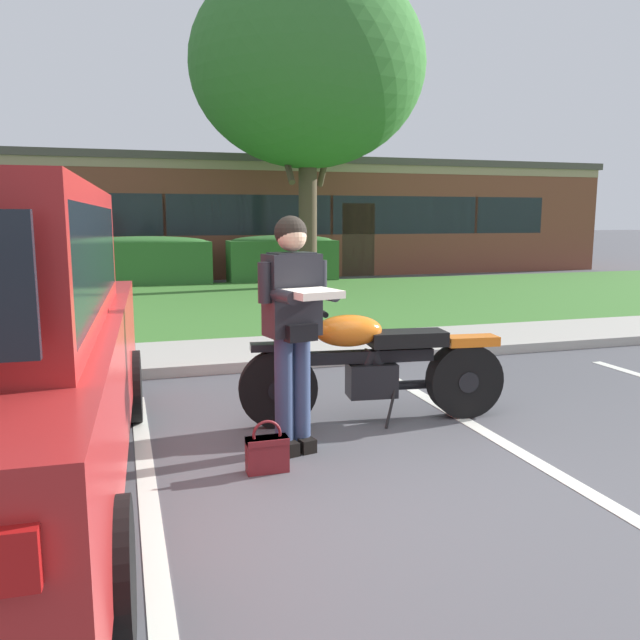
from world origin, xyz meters
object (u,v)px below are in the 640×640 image
object	(u,v)px
hedge_center_left	(282,258)
motorcycle	(384,365)
rider_person	(294,315)
shade_tree	(307,67)
handbag	(267,451)
hedge_left	(144,260)
brick_building	(156,217)

from	to	relation	value
hedge_center_left	motorcycle	bearing A→B (deg)	-99.45
rider_person	shade_tree	world-z (taller)	shade_tree
motorcycle	handbag	world-z (taller)	motorcycle
motorcycle	hedge_left	bearing A→B (deg)	97.84
handbag	brick_building	size ratio (longest dim) A/B	0.01
motorcycle	shade_tree	size ratio (longest dim) A/B	0.30
handbag	brick_building	distance (m)	18.41
hedge_center_left	brick_building	world-z (taller)	brick_building
handbag	hedge_center_left	bearing A→B (deg)	75.95
hedge_left	brick_building	distance (m)	6.07
hedge_left	hedge_center_left	world-z (taller)	same
hedge_left	brick_building	bearing A→B (deg)	84.12
motorcycle	hedge_center_left	xyz separation A→B (m)	(1.93, 11.60, 0.17)
hedge_center_left	brick_building	size ratio (longest dim) A/B	0.10
motorcycle	hedge_left	size ratio (longest dim) A/B	0.68
motorcycle	handbag	size ratio (longest dim) A/B	6.23
hedge_left	brick_building	xyz separation A→B (m)	(0.61, 5.95, 1.06)
handbag	brick_building	bearing A→B (deg)	89.42
rider_person	hedge_center_left	size ratio (longest dim) A/B	0.60
handbag	shade_tree	world-z (taller)	shade_tree
shade_tree	brick_building	xyz separation A→B (m)	(-3.13, 7.67, -3.38)
handbag	shade_tree	distance (m)	12.22
shade_tree	hedge_left	size ratio (longest dim) A/B	2.24
shade_tree	brick_building	world-z (taller)	shade_tree
shade_tree	hedge_center_left	size ratio (longest dim) A/B	2.59
handbag	brick_building	world-z (taller)	brick_building
motorcycle	shade_tree	distance (m)	11.11
motorcycle	hedge_center_left	bearing A→B (deg)	80.55
handbag	hedge_center_left	size ratio (longest dim) A/B	0.13
hedge_left	hedge_center_left	size ratio (longest dim) A/B	1.15
rider_person	shade_tree	xyz separation A→B (m)	(3.04, 10.35, 4.08)
rider_person	brick_building	bearing A→B (deg)	90.27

